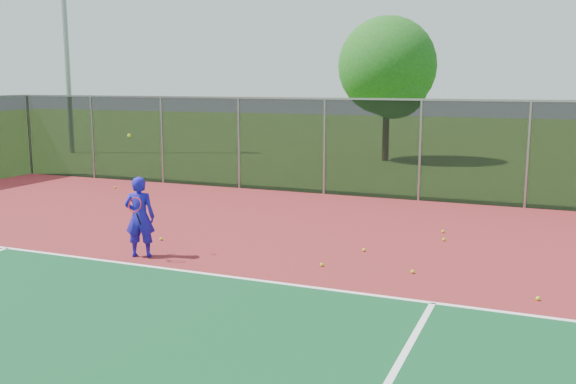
{
  "coord_description": "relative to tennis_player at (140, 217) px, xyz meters",
  "views": [
    {
      "loc": [
        3.61,
        -6.97,
        3.53
      ],
      "look_at": [
        -1.34,
        5.0,
        1.3
      ],
      "focal_mm": 40.0,
      "sensor_mm": 36.0,
      "label": 1
    }
  ],
  "objects": [
    {
      "name": "practice_ball_0",
      "position": [
        5.35,
        0.94,
        -0.79
      ],
      "size": [
        0.07,
        0.07,
        0.07
      ],
      "primitive_type": "sphere",
      "color": "#B9C516",
      "rests_on": "court_apron"
    },
    {
      "name": "practice_ball_5",
      "position": [
        -5.81,
        6.76,
        -0.79
      ],
      "size": [
        0.07,
        0.07,
        0.07
      ],
      "primitive_type": "sphere",
      "color": "#B9C516",
      "rests_on": "court_apron"
    },
    {
      "name": "practice_ball_7",
      "position": [
        5.49,
        3.66,
        -0.79
      ],
      "size": [
        0.07,
        0.07,
        0.07
      ],
      "primitive_type": "sphere",
      "color": "#B9C516",
      "rests_on": "court_apron"
    },
    {
      "name": "ground",
      "position": [
        3.99,
        -3.57,
        -0.85
      ],
      "size": [
        120.0,
        120.0,
        0.0
      ],
      "primitive_type": "plane",
      "color": "#37621C",
      "rests_on": "ground"
    },
    {
      "name": "tree_back_left",
      "position": [
        0.72,
        17.82,
        3.18
      ],
      "size": [
        4.37,
        4.37,
        6.41
      ],
      "color": "#382614",
      "rests_on": "ground"
    },
    {
      "name": "tennis_player",
      "position": [
        0.0,
        0.0,
        0.0
      ],
      "size": [
        0.7,
        0.7,
        2.49
      ],
      "color": "#1C12B0",
      "rests_on": "court_apron"
    },
    {
      "name": "court_apron",
      "position": [
        3.99,
        -1.57,
        -0.84
      ],
      "size": [
        30.0,
        20.0,
        0.02
      ],
      "primitive_type": "cube",
      "color": "maroon",
      "rests_on": "ground"
    },
    {
      "name": "practice_ball_8",
      "position": [
        -0.37,
        1.28,
        -0.79
      ],
      "size": [
        0.07,
        0.07,
        0.07
      ],
      "primitive_type": "sphere",
      "color": "#B9C516",
      "rests_on": "court_apron"
    },
    {
      "name": "practice_ball_3",
      "position": [
        3.64,
        0.73,
        -0.79
      ],
      "size": [
        0.07,
        0.07,
        0.07
      ],
      "primitive_type": "sphere",
      "color": "#B9C516",
      "rests_on": "court_apron"
    },
    {
      "name": "practice_ball_1",
      "position": [
        5.35,
        4.45,
        -0.79
      ],
      "size": [
        0.07,
        0.07,
        0.07
      ],
      "primitive_type": "sphere",
      "color": "#B9C516",
      "rests_on": "court_apron"
    },
    {
      "name": "fence_back",
      "position": [
        3.99,
        8.43,
        0.72
      ],
      "size": [
        30.0,
        0.06,
        3.03
      ],
      "color": "black",
      "rests_on": "court_apron"
    },
    {
      "name": "practice_ball_2",
      "position": [
        7.54,
        0.22,
        -0.79
      ],
      "size": [
        0.07,
        0.07,
        0.07
      ],
      "primitive_type": "sphere",
      "color": "#B9C516",
      "rests_on": "court_apron"
    },
    {
      "name": "practice_ball_6",
      "position": [
        4.09,
        2.1,
        -0.79
      ],
      "size": [
        0.07,
        0.07,
        0.07
      ],
      "primitive_type": "sphere",
      "color": "#B9C516",
      "rests_on": "court_apron"
    }
  ]
}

